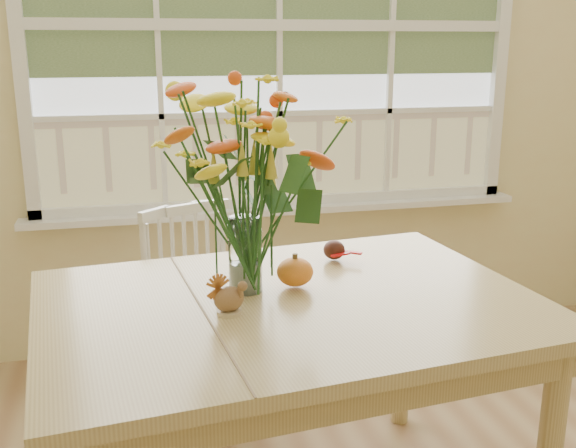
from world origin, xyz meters
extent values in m
cube|color=beige|center=(0.00, 2.25, 1.35)|extent=(4.00, 0.02, 2.70)
cube|color=silver|center=(0.00, 2.23, 1.55)|extent=(2.20, 0.00, 1.60)
cube|color=white|center=(0.00, 2.18, 0.69)|extent=(2.42, 0.12, 0.03)
cube|color=tan|center=(-0.28, 0.86, 0.74)|extent=(1.51, 1.15, 0.04)
cube|color=tan|center=(-0.28, 0.86, 0.67)|extent=(1.38, 1.02, 0.10)
cylinder|color=tan|center=(-0.94, 1.21, 0.36)|extent=(0.07, 0.07, 0.72)
cylinder|color=tan|center=(0.29, 1.34, 0.36)|extent=(0.07, 0.07, 0.72)
cube|color=white|center=(-0.45, 1.56, 0.40)|extent=(0.50, 0.49, 0.05)
cube|color=white|center=(-0.51, 1.70, 0.62)|extent=(0.37, 0.19, 0.44)
cylinder|color=white|center=(-0.53, 1.37, 0.19)|extent=(0.03, 0.03, 0.38)
cylinder|color=white|center=(-0.64, 1.63, 0.19)|extent=(0.03, 0.03, 0.38)
cylinder|color=white|center=(-0.26, 1.49, 0.19)|extent=(0.03, 0.03, 0.38)
cylinder|color=white|center=(-0.37, 1.75, 0.19)|extent=(0.03, 0.03, 0.38)
cylinder|color=white|center=(-0.39, 0.96, 0.87)|extent=(0.10, 0.10, 0.23)
ellipsoid|color=orange|center=(-0.24, 0.95, 0.80)|extent=(0.11, 0.11, 0.09)
cylinder|color=#CCB78C|center=(-0.47, 0.79, 0.76)|extent=(0.07, 0.07, 0.01)
ellipsoid|color=brown|center=(-0.47, 0.79, 0.80)|extent=(0.10, 0.09, 0.07)
ellipsoid|color=#38160F|center=(-0.05, 1.18, 0.79)|extent=(0.07, 0.07, 0.07)
camera|label=1|loc=(-0.71, -0.91, 1.48)|focal=42.00mm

